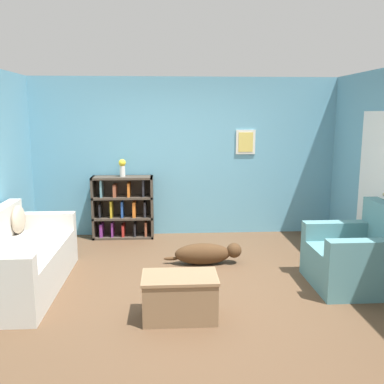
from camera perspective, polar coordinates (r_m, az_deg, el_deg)
The scene contains 8 objects.
ground_plane at distance 5.27m, azimuth 0.27°, elevation -12.11°, with size 14.00×14.00×0.00m, color brown.
wall_back at distance 7.14m, azimuth -0.89°, elevation 4.68°, with size 5.60×0.13×2.60m.
couch at distance 5.41m, azimuth -22.30°, elevation -8.62°, with size 0.88×1.96×0.88m.
bookshelf at distance 7.09m, azimuth -9.13°, elevation -2.08°, with size 0.98×0.32×1.02m.
recliner_chair at distance 5.45m, azimuth 21.29°, elevation -8.14°, with size 0.96×0.97×0.98m.
coffee_table at distance 4.37m, azimuth -1.63°, elevation -13.63°, with size 0.75×0.46×0.45m.
dog at distance 5.85m, azimuth 1.93°, elevation -8.19°, with size 1.06×0.26×0.29m.
vase at distance 6.96m, azimuth -9.28°, elevation 3.34°, with size 0.12×0.12×0.28m.
Camera 1 is at (-0.32, -4.85, 2.03)m, focal length 40.00 mm.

